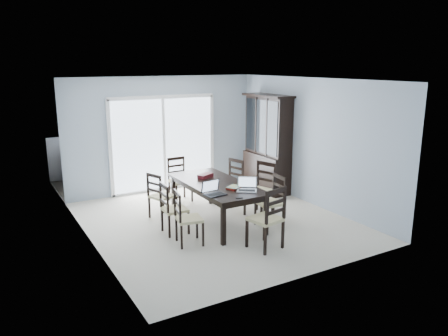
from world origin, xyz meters
The scene contains 24 objects.
floor centered at (0.00, 0.00, 0.00)m, with size 5.00×5.00×0.00m, color beige.
ceiling centered at (0.00, 0.00, 2.60)m, with size 5.00×5.00×0.00m, color white.
back_wall centered at (0.00, 2.50, 1.30)m, with size 4.50×0.02×2.60m, color #9AA9B8.
wall_left centered at (-2.25, 0.00, 1.30)m, with size 0.02×5.00×2.60m, color #9AA9B8.
wall_right centered at (2.25, 0.00, 1.30)m, with size 0.02×5.00×2.60m, color #9AA9B8.
balcony centered at (0.00, 3.50, -0.05)m, with size 4.50×2.00×0.10m, color gray.
railing centered at (0.00, 4.50, 0.55)m, with size 4.50×0.06×1.10m, color #99999E.
dining_table centered at (0.00, 0.00, 0.67)m, with size 1.00×2.20×0.75m.
china_hutch centered at (2.02, 1.25, 1.07)m, with size 0.50×1.38×2.20m.
sliding_door centered at (0.00, 2.48, 1.09)m, with size 2.52×0.05×2.18m.
chair_left_near centered at (-0.96, -0.66, 0.55)m, with size 0.47×0.46×1.04m.
chair_left_mid centered at (-0.97, -0.11, 0.55)m, with size 0.42×0.40×1.04m.
chair_left_far centered at (-0.86, 0.68, 0.55)m, with size 0.51×0.50×1.03m.
chair_right_near centered at (0.81, -0.69, 0.57)m, with size 0.44×0.43×1.08m.
chair_right_mid centered at (1.00, -0.05, 0.62)m, with size 0.57×0.57×1.17m.
chair_right_far centered at (0.85, 0.82, 0.57)m, with size 0.51×0.50×1.07m.
chair_end_near centered at (0.12, -1.52, 0.63)m, with size 0.52×0.54×1.19m.
chair_end_far centered at (-0.05, 1.58, 0.57)m, with size 0.41×0.42×1.07m.
laptop_dark centered at (-0.38, -0.66, 0.81)m, with size 0.37×0.27×0.24m.
laptop_silver centered at (0.20, -0.73, 0.81)m, with size 0.41×0.39×0.23m.
book_stack centered at (0.08, -0.49, 0.77)m, with size 0.31×0.29×0.04m.
cell_phone centered at (-0.12, -1.00, 0.76)m, with size 0.11×0.05×0.01m, color black.
game_box centered at (-0.01, 0.41, 0.79)m, with size 0.31×0.15×0.08m, color #440D13.
hot_tub centered at (-0.82, 3.55, 0.45)m, with size 1.83×1.65×0.91m.
Camera 1 is at (-3.70, -6.73, 2.89)m, focal length 35.00 mm.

